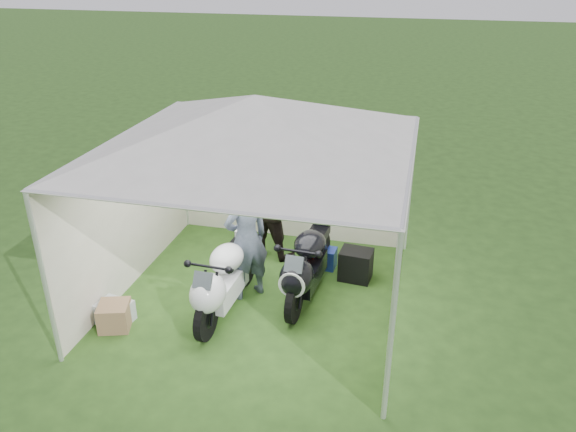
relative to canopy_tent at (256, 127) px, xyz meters
name	(u,v)px	position (x,y,z in m)	size (l,w,h in m)	color
ground	(260,295)	(0.00, -0.03, -2.58)	(80.00, 80.00, 0.00)	#264517
canopy_tent	(256,127)	(0.00, 0.00, 0.00)	(5.66, 5.66, 3.00)	silver
motorcycle_white	(223,278)	(-0.36, -0.56, -2.02)	(0.51, 2.04, 1.00)	black
motorcycle_black	(307,264)	(0.68, 0.09, -2.01)	(0.54, 2.06, 1.01)	black
paddock_stand	(322,258)	(0.74, 1.03, -2.41)	(0.44, 0.27, 0.33)	blue
person_dark_jacket	(271,205)	(-0.18, 1.27, -1.69)	(0.86, 0.67, 1.77)	black
person_blue_jacket	(246,239)	(-0.18, -0.04, -1.64)	(0.68, 0.45, 1.86)	slate
equipment_box	(356,265)	(1.31, 0.80, -2.33)	(0.48, 0.39, 0.48)	black
crate_0	(115,312)	(-1.75, -1.13, -2.43)	(0.45, 0.35, 0.30)	#B0B6B9
crate_1	(115,316)	(-1.69, -1.24, -2.40)	(0.40, 0.40, 0.36)	#8B6948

